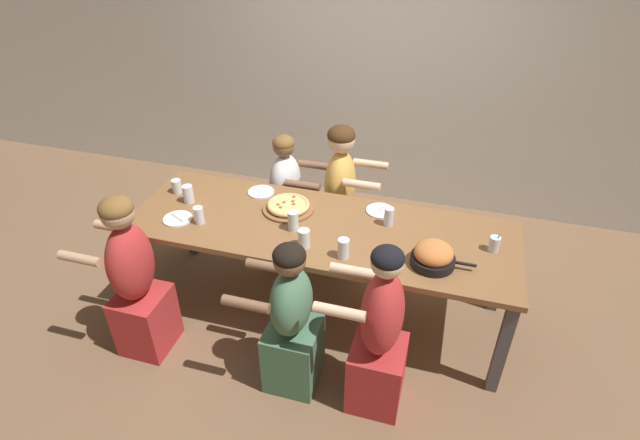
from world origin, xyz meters
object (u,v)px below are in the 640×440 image
(skillet_bowl, at_px, (433,256))
(drinking_glass_a, at_px, (199,216))
(empty_plate_b, at_px, (380,211))
(drinking_glass_d, at_px, (293,221))
(empty_plate_c, at_px, (178,219))
(diner_near_midright, at_px, (379,338))
(diner_near_left, at_px, (136,283))
(cocktail_glass_blue, at_px, (494,244))
(empty_plate_a, at_px, (261,192))
(drinking_glass_g, at_px, (389,218))
(drinking_glass_b, at_px, (177,187))
(pizza_board_main, at_px, (288,206))
(drinking_glass_f, at_px, (343,250))
(diner_far_midleft, at_px, (287,201))
(diner_near_center, at_px, (292,324))
(diner_far_center, at_px, (340,201))
(drinking_glass_e, at_px, (188,195))
(drinking_glass_c, at_px, (304,238))

(skillet_bowl, relative_size, drinking_glass_a, 3.21)
(empty_plate_b, distance_m, drinking_glass_d, 0.65)
(empty_plate_c, bearing_deg, diner_near_midright, -16.95)
(diner_near_left, bearing_deg, cocktail_glass_blue, -71.96)
(empty_plate_a, bearing_deg, drinking_glass_g, -8.74)
(drinking_glass_b, bearing_deg, pizza_board_main, 0.44)
(empty_plate_a, distance_m, drinking_glass_b, 0.63)
(drinking_glass_b, height_order, drinking_glass_d, drinking_glass_d)
(drinking_glass_f, xyz_separation_m, drinking_glass_g, (0.21, 0.43, -0.00))
(empty_plate_a, distance_m, diner_far_midleft, 0.47)
(skillet_bowl, xyz_separation_m, diner_near_center, (-0.76, -0.46, -0.35))
(diner_far_center, bearing_deg, diner_near_midright, 23.36)
(empty_plate_b, distance_m, drinking_glass_e, 1.39)
(pizza_board_main, relative_size, diner_near_midright, 0.31)
(cocktail_glass_blue, bearing_deg, empty_plate_c, -173.28)
(drinking_glass_a, distance_m, drinking_glass_g, 1.29)
(empty_plate_a, bearing_deg, drinking_glass_d, -44.86)
(pizza_board_main, xyz_separation_m, drinking_glass_e, (-0.73, -0.11, 0.03))
(drinking_glass_a, distance_m, diner_near_center, 1.00)
(pizza_board_main, xyz_separation_m, drinking_glass_g, (0.72, 0.01, 0.03))
(drinking_glass_b, height_order, diner_near_midright, diner_near_midright)
(pizza_board_main, height_order, drinking_glass_g, drinking_glass_g)
(drinking_glass_c, distance_m, diner_near_center, 0.54)
(drinking_glass_b, relative_size, diner_far_center, 0.09)
(diner_far_midleft, bearing_deg, diner_near_midright, 38.01)
(skillet_bowl, xyz_separation_m, cocktail_glass_blue, (0.36, 0.25, -0.02))
(empty_plate_b, height_order, diner_near_midright, diner_near_midright)
(drinking_glass_d, xyz_separation_m, diner_far_center, (0.14, 0.75, -0.27))
(drinking_glass_e, bearing_deg, diner_near_left, -93.76)
(diner_near_left, bearing_deg, empty_plate_c, -9.89)
(drinking_glass_f, height_order, diner_near_midright, diner_near_midright)
(diner_near_center, bearing_deg, diner_far_center, 1.60)
(empty_plate_a, distance_m, drinking_glass_f, 0.98)
(empty_plate_a, relative_size, drinking_glass_a, 1.61)
(drinking_glass_e, relative_size, diner_far_center, 0.11)
(skillet_bowl, height_order, empty_plate_a, skillet_bowl)
(drinking_glass_d, bearing_deg, diner_far_midleft, 113.41)
(drinking_glass_b, relative_size, diner_far_midleft, 0.10)
(empty_plate_b, xyz_separation_m, drinking_glass_g, (0.08, -0.15, 0.05))
(drinking_glass_c, distance_m, drinking_glass_g, 0.62)
(drinking_glass_b, relative_size, drinking_glass_d, 0.75)
(cocktail_glass_blue, height_order, drinking_glass_a, cocktail_glass_blue)
(cocktail_glass_blue, bearing_deg, drinking_glass_c, -165.67)
(drinking_glass_d, bearing_deg, drinking_glass_c, -51.61)
(drinking_glass_e, distance_m, diner_near_left, 0.75)
(skillet_bowl, bearing_deg, diner_far_midleft, 145.61)
(diner_near_center, bearing_deg, skillet_bowl, -58.72)
(drinking_glass_e, xyz_separation_m, diner_near_midright, (1.56, -0.69, -0.29))
(skillet_bowl, xyz_separation_m, drinking_glass_b, (-1.93, 0.33, -0.02))
(empty_plate_b, relative_size, drinking_glass_c, 1.57)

